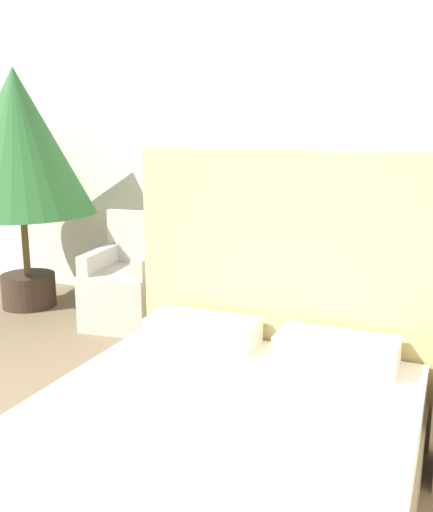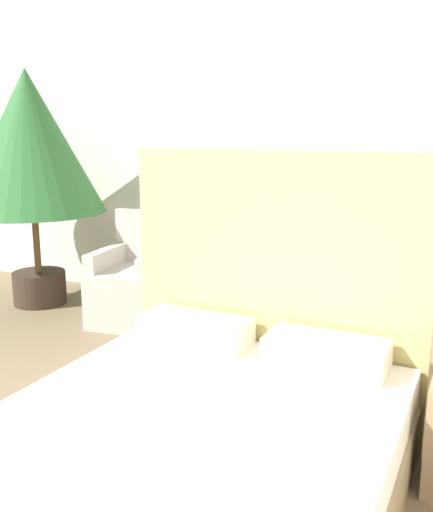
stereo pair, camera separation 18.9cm
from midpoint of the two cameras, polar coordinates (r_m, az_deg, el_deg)
name	(u,v)px [view 2 (the right image)]	position (r m, az deg, el deg)	size (l,w,h in m)	color
wall_back	(242,145)	(5.05, 3.62, 10.97)	(10.00, 0.06, 2.90)	silver
bed	(192,456)	(2.47, -0.14, -19.36)	(1.61, 2.04, 1.49)	#8C7A5B
armchair_near_window_left	(133,288)	(4.81, -7.22, -3.18)	(0.64, 0.72, 0.91)	#B7B2A8
armchair_near_window_right	(228,302)	(4.41, 2.40, -4.58)	(0.64, 0.72, 0.91)	#B7B2A8
potted_palm	(30,147)	(5.34, -17.20, 10.41)	(1.29, 1.29, 2.11)	#38281E
side_table	(180,302)	(4.63, -2.50, -4.59)	(0.36, 0.36, 0.45)	gold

